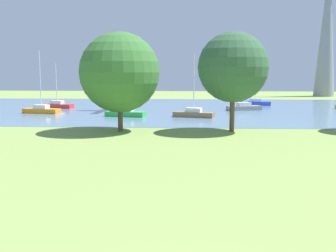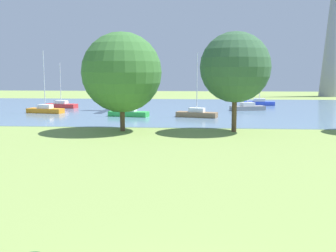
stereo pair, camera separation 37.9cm
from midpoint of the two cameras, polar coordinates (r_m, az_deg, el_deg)
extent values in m
plane|color=#7F994C|center=(30.57, 2.59, -2.41)|extent=(160.00, 160.00, 0.00)
cube|color=slate|center=(58.34, 2.95, 2.47)|extent=(140.00, 40.00, 0.02)
cube|color=brown|center=(47.61, 3.44, 1.64)|extent=(5.03, 2.72, 0.60)
cube|color=white|center=(47.56, 3.45, 2.30)|extent=(2.03, 1.54, 0.50)
cylinder|color=silver|center=(47.36, 3.48, 6.15)|extent=(0.10, 0.10, 6.89)
cube|color=green|center=(48.50, -6.28, 1.72)|extent=(5.01, 2.45, 0.60)
cube|color=white|center=(48.44, -6.29, 2.36)|extent=(1.99, 1.44, 0.50)
cylinder|color=silver|center=(48.27, -6.34, 5.38)|extent=(0.10, 0.10, 5.59)
cube|color=orange|center=(54.56, -17.72, 2.07)|extent=(5.00, 2.38, 0.60)
cube|color=white|center=(54.51, -17.75, 2.64)|extent=(1.98, 1.42, 0.50)
cylinder|color=silver|center=(54.33, -17.90, 6.28)|extent=(0.10, 0.10, 7.43)
cube|color=blue|center=(65.88, 12.12, 3.18)|extent=(4.94, 2.06, 0.60)
cube|color=white|center=(65.84, 12.13, 3.66)|extent=(1.92, 1.31, 0.50)
cylinder|color=silver|center=(65.71, 12.20, 6.12)|extent=(0.10, 0.10, 6.16)
cube|color=gray|center=(56.91, 10.54, 2.53)|extent=(5.03, 2.92, 0.60)
cube|color=white|center=(56.86, 10.56, 3.08)|extent=(2.05, 1.61, 0.50)
cylinder|color=silver|center=(56.70, 10.63, 6.07)|extent=(0.10, 0.10, 6.45)
cube|color=red|center=(61.62, -15.65, 2.76)|extent=(5.00, 2.39, 0.60)
cube|color=white|center=(61.58, -15.67, 3.27)|extent=(1.98, 1.42, 0.50)
cylinder|color=silver|center=(61.43, -15.76, 5.83)|extent=(0.10, 0.10, 6.00)
cylinder|color=brown|center=(36.57, -7.09, 1.43)|extent=(0.44, 0.44, 2.80)
sphere|color=#396E32|center=(36.35, -7.19, 7.57)|extent=(7.17, 7.17, 7.17)
cylinder|color=brown|center=(36.52, 8.80, 2.00)|extent=(0.44, 0.44, 3.57)
sphere|color=#325A39|center=(36.34, 8.93, 8.26)|extent=(6.27, 6.27, 6.27)
cone|color=gray|center=(94.37, 21.56, 13.05)|extent=(4.40, 4.40, 29.87)
camera|label=1|loc=(0.19, -90.44, -0.06)|focal=42.90mm
camera|label=2|loc=(0.19, 89.56, 0.06)|focal=42.90mm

